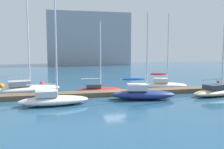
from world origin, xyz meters
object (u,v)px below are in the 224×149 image
mooring_buoy_red (42,84)px  mooring_buoy_orange (1,86)px  sailboat_3 (142,93)px  harbor_building_distant (88,39)px  sailboat_2 (98,88)px  sailboat_4 (164,84)px  sailboat_5 (218,90)px  sailboat_1 (53,99)px  sailboat_0 (26,88)px

mooring_buoy_red → mooring_buoy_orange: bearing=-167.1°
sailboat_3 → harbor_building_distant: (1.44, 54.97, 7.43)m
sailboat_2 → mooring_buoy_red: bearing=138.5°
sailboat_3 → sailboat_4: (4.62, 4.96, -0.01)m
sailboat_5 → harbor_building_distant: bearing=84.7°
mooring_buoy_red → harbor_building_distant: 46.89m
sailboat_5 → mooring_buoy_red: 21.21m
sailboat_4 → mooring_buoy_red: sailboat_4 is taller
harbor_building_distant → sailboat_1: bearing=-100.1°
mooring_buoy_red → harbor_building_distant: size_ratio=0.03×
sailboat_1 → sailboat_3: 8.50m
sailboat_5 → mooring_buoy_orange: size_ratio=13.45×
sailboat_2 → harbor_building_distant: harbor_building_distant is taller
sailboat_1 → sailboat_4: sailboat_1 is taller
sailboat_1 → sailboat_3: bearing=0.7°
sailboat_2 → sailboat_5: size_ratio=0.76×
sailboat_4 → mooring_buoy_orange: bearing=176.4°
sailboat_0 → sailboat_4: sailboat_0 is taller
sailboat_0 → sailboat_5: sailboat_0 is taller
sailboat_0 → sailboat_2: sailboat_0 is taller
sailboat_0 → harbor_building_distant: harbor_building_distant is taller
sailboat_3 → mooring_buoy_red: (-10.12, 10.18, -0.28)m
sailboat_5 → sailboat_2: bearing=147.1°
sailboat_2 → sailboat_5: bearing=-20.6°
mooring_buoy_red → harbor_building_distant: bearing=75.5°
sailboat_1 → sailboat_2: (4.80, 5.12, -0.09)m
sailboat_5 → mooring_buoy_red: (-18.63, 10.14, -0.18)m
sailboat_0 → sailboat_5: bearing=-28.5°
sailboat_4 → sailboat_1: bearing=-148.7°
sailboat_1 → sailboat_2: sailboat_1 is taller
sailboat_1 → sailboat_5: size_ratio=0.90×
sailboat_0 → sailboat_5: (20.06, -5.78, -0.06)m
sailboat_2 → sailboat_5: (12.18, -4.50, 0.07)m
mooring_buoy_orange → sailboat_2: bearing=-22.2°
sailboat_0 → sailboat_4: (16.18, -0.87, 0.02)m
sailboat_1 → harbor_building_distant: bearing=76.7°
sailboat_4 → mooring_buoy_orange: (-19.45, 4.15, -0.22)m
sailboat_1 → sailboat_3: size_ratio=1.13×
sailboat_3 → mooring_buoy_orange: size_ratio=10.67×
sailboat_0 → mooring_buoy_red: sailboat_0 is taller
sailboat_0 → harbor_building_distant: 51.37m
sailboat_2 → mooring_buoy_orange: sailboat_2 is taller
sailboat_4 → harbor_building_distant: (-3.18, 50.01, 7.44)m
sailboat_4 → harbor_building_distant: bearing=102.1°
sailboat_1 → sailboat_3: sailboat_1 is taller
sailboat_4 → harbor_building_distant: size_ratio=0.36×
mooring_buoy_red → harbor_building_distant: harbor_building_distant is taller
sailboat_4 → harbor_building_distant: harbor_building_distant is taller
sailboat_3 → mooring_buoy_red: size_ratio=12.07×
mooring_buoy_red → sailboat_4: bearing=-19.5°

